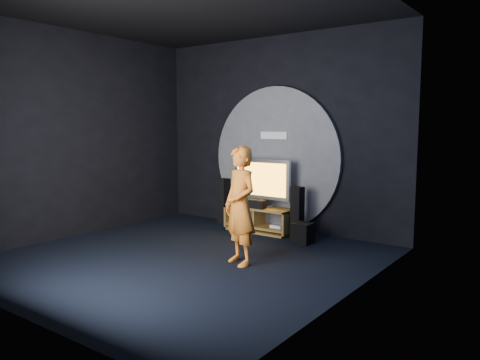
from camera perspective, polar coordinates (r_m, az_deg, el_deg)
name	(u,v)px	position (r m, az deg, el deg)	size (l,w,h in m)	color
floor	(185,258)	(6.87, -6.78, -9.44)	(5.00, 5.00, 0.00)	black
back_wall	(277,134)	(8.60, 4.54, 5.65)	(5.00, 0.04, 3.50)	black
front_wall	(5,141)	(5.08, -26.72, 4.27)	(5.00, 0.04, 3.50)	black
left_wall	(76,134)	(8.51, -19.42, 5.28)	(0.04, 5.00, 3.50)	black
right_wall	(352,139)	(5.22, 13.54, 4.84)	(0.04, 5.00, 3.50)	black
ceiling	(181,6)	(6.79, -7.21, 20.29)	(5.00, 5.00, 0.01)	black
wall_disc_panel	(275,158)	(8.57, 4.32, 2.65)	(2.60, 0.11, 2.60)	#515156
media_console	(260,221)	(8.43, 2.42, -5.00)	(1.28, 0.45, 0.45)	olive
tv	(262,181)	(8.37, 2.66, -0.08)	(1.16, 0.22, 0.85)	silver
center_speaker	(255,204)	(8.25, 1.83, -2.92)	(0.40, 0.15, 0.15)	black
remote	(230,204)	(8.62, -1.27, -2.94)	(0.18, 0.05, 0.02)	black
tower_speaker_left	(223,201)	(9.13, -2.03, -2.56)	(0.17, 0.19, 0.87)	black
tower_speaker_right	(297,213)	(7.97, 7.00, -3.96)	(0.17, 0.19, 0.87)	black
subwoofer	(302,233)	(7.68, 7.63, -6.44)	(0.30, 0.30, 0.33)	black
player	(240,206)	(6.36, 0.02, -3.17)	(0.59, 0.39, 1.63)	orange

